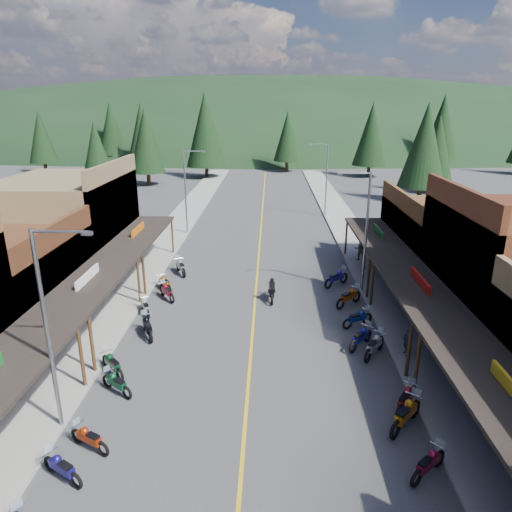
# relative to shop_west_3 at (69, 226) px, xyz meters

# --- Properties ---
(ground) EXTENTS (220.00, 220.00, 0.00)m
(ground) POSITION_rel_shop_west_3_xyz_m (13.78, -11.30, -3.52)
(ground) COLOR #38383A
(ground) RESTS_ON ground
(centerline) EXTENTS (0.15, 90.00, 0.01)m
(centerline) POSITION_rel_shop_west_3_xyz_m (13.78, 8.70, -3.51)
(centerline) COLOR gold
(centerline) RESTS_ON ground
(sidewalk_west) EXTENTS (3.40, 94.00, 0.15)m
(sidewalk_west) POSITION_rel_shop_west_3_xyz_m (5.08, 8.70, -3.44)
(sidewalk_west) COLOR gray
(sidewalk_west) RESTS_ON ground
(sidewalk_east) EXTENTS (3.40, 94.00, 0.15)m
(sidewalk_east) POSITION_rel_shop_west_3_xyz_m (22.48, 8.70, -3.44)
(sidewalk_east) COLOR gray
(sidewalk_east) RESTS_ON ground
(shop_west_3) EXTENTS (10.90, 10.20, 8.20)m
(shop_west_3) POSITION_rel_shop_west_3_xyz_m (0.00, 0.00, 0.00)
(shop_west_3) COLOR brown
(shop_west_3) RESTS_ON ground
(shop_east_3) EXTENTS (10.90, 10.20, 6.20)m
(shop_east_3) POSITION_rel_shop_west_3_xyz_m (27.54, 0.00, -0.99)
(shop_east_3) COLOR #4C2D16
(shop_east_3) RESTS_ON ground
(streetlight_0) EXTENTS (2.16, 0.18, 8.00)m
(streetlight_0) POSITION_rel_shop_west_3_xyz_m (6.83, -17.30, 0.94)
(streetlight_0) COLOR gray
(streetlight_0) RESTS_ON ground
(streetlight_1) EXTENTS (2.16, 0.18, 8.00)m
(streetlight_1) POSITION_rel_shop_west_3_xyz_m (6.83, 10.70, 0.94)
(streetlight_1) COLOR gray
(streetlight_1) RESTS_ON ground
(streetlight_2) EXTENTS (2.16, 0.18, 8.00)m
(streetlight_2) POSITION_rel_shop_west_3_xyz_m (20.74, -3.30, 0.94)
(streetlight_2) COLOR gray
(streetlight_2) RESTS_ON ground
(streetlight_3) EXTENTS (2.16, 0.18, 8.00)m
(streetlight_3) POSITION_rel_shop_west_3_xyz_m (20.74, 18.70, 0.94)
(streetlight_3) COLOR gray
(streetlight_3) RESTS_ON ground
(ridge_hill) EXTENTS (310.00, 140.00, 60.00)m
(ridge_hill) POSITION_rel_shop_west_3_xyz_m (13.78, 123.70, -3.52)
(ridge_hill) COLOR black
(ridge_hill) RESTS_ON ground
(pine_0) EXTENTS (5.04, 5.04, 11.00)m
(pine_0) POSITION_rel_shop_west_3_xyz_m (-26.22, 50.70, 2.96)
(pine_0) COLOR black
(pine_0) RESTS_ON ground
(pine_1) EXTENTS (5.88, 5.88, 12.50)m
(pine_1) POSITION_rel_shop_west_3_xyz_m (-10.22, 58.70, 3.72)
(pine_1) COLOR black
(pine_1) RESTS_ON ground
(pine_2) EXTENTS (6.72, 6.72, 14.00)m
(pine_2) POSITION_rel_shop_west_3_xyz_m (3.78, 46.70, 4.47)
(pine_2) COLOR black
(pine_2) RESTS_ON ground
(pine_3) EXTENTS (5.04, 5.04, 11.00)m
(pine_3) POSITION_rel_shop_west_3_xyz_m (17.78, 54.70, 2.96)
(pine_3) COLOR black
(pine_3) RESTS_ON ground
(pine_4) EXTENTS (5.88, 5.88, 12.50)m
(pine_4) POSITION_rel_shop_west_3_xyz_m (31.78, 48.70, 3.72)
(pine_4) COLOR black
(pine_4) RESTS_ON ground
(pine_5) EXTENTS (6.72, 6.72, 14.00)m
(pine_5) POSITION_rel_shop_west_3_xyz_m (47.78, 60.70, 4.47)
(pine_5) COLOR black
(pine_5) RESTS_ON ground
(pine_7) EXTENTS (5.88, 5.88, 12.50)m
(pine_7) POSITION_rel_shop_west_3_xyz_m (-18.22, 64.70, 3.72)
(pine_7) COLOR black
(pine_7) RESTS_ON ground
(pine_8) EXTENTS (4.48, 4.48, 10.00)m
(pine_8) POSITION_rel_shop_west_3_xyz_m (-8.22, 28.70, 2.46)
(pine_8) COLOR black
(pine_8) RESTS_ON ground
(pine_9) EXTENTS (4.93, 4.93, 10.80)m
(pine_9) POSITION_rel_shop_west_3_xyz_m (37.78, 33.70, 2.86)
(pine_9) COLOR black
(pine_9) RESTS_ON ground
(pine_10) EXTENTS (5.38, 5.38, 11.60)m
(pine_10) POSITION_rel_shop_west_3_xyz_m (-4.22, 38.70, 3.27)
(pine_10) COLOR black
(pine_10) RESTS_ON ground
(pine_11) EXTENTS (5.82, 5.82, 12.40)m
(pine_11) POSITION_rel_shop_west_3_xyz_m (33.78, 26.70, 3.67)
(pine_11) COLOR black
(pine_11) RESTS_ON ground
(bike_west_4) EXTENTS (1.95, 1.50, 1.08)m
(bike_west_4) POSITION_rel_shop_west_3_xyz_m (7.87, -19.88, -2.98)
(bike_west_4) COLOR navy
(bike_west_4) RESTS_ON ground
(bike_west_5) EXTENTS (1.93, 1.42, 1.06)m
(bike_west_5) POSITION_rel_shop_west_3_xyz_m (8.24, -18.45, -2.99)
(bike_west_5) COLOR #9B2B0B
(bike_west_5) RESTS_ON ground
(bike_west_6) EXTENTS (1.93, 1.64, 1.10)m
(bike_west_6) POSITION_rel_shop_west_3_xyz_m (8.12, -15.05, -2.97)
(bike_west_6) COLOR #0C3F25
(bike_west_6) RESTS_ON ground
(bike_west_7) EXTENTS (1.90, 1.97, 1.17)m
(bike_west_7) POSITION_rel_shop_west_3_xyz_m (7.47, -13.60, -2.93)
(bike_west_7) COLOR #0A361E
(bike_west_7) RESTS_ON ground
(bike_west_8) EXTENTS (1.60, 2.27, 1.24)m
(bike_west_8) POSITION_rel_shop_west_3_xyz_m (8.14, -9.89, -2.90)
(bike_west_8) COLOR black
(bike_west_8) RESTS_ON ground
(bike_west_9) EXTENTS (1.43, 1.98, 1.09)m
(bike_west_9) POSITION_rel_shop_west_3_xyz_m (7.31, -7.20, -2.98)
(bike_west_9) COLOR #A0A1A5
(bike_west_9) RESTS_ON ground
(bike_west_10) EXTENTS (1.74, 2.04, 1.16)m
(bike_west_10) POSITION_rel_shop_west_3_xyz_m (8.12, -4.95, -2.94)
(bike_west_10) COLOR maroon
(bike_west_10) RESTS_ON ground
(bike_west_11) EXTENTS (1.66, 2.02, 1.14)m
(bike_west_11) POSITION_rel_shop_west_3_xyz_m (7.67, -3.45, -2.95)
(bike_west_11) COLOR #AE4B0C
(bike_west_11) RESTS_ON ground
(bike_west_12) EXTENTS (1.62, 2.30, 1.25)m
(bike_west_12) POSITION_rel_shop_west_3_xyz_m (8.14, -0.33, -2.89)
(bike_west_12) COLOR gray
(bike_west_12) RESTS_ON ground
(bike_east_4) EXTENTS (1.89, 1.77, 1.11)m
(bike_east_4) POSITION_rel_shop_west_3_xyz_m (20.06, -19.34, -2.96)
(bike_east_4) COLOR maroon
(bike_east_4) RESTS_ON ground
(bike_east_5) EXTENTS (2.13, 2.28, 1.34)m
(bike_east_5) POSITION_rel_shop_west_3_xyz_m (19.99, -16.89, -2.85)
(bike_east_5) COLOR #B5660C
(bike_east_5) RESTS_ON ground
(bike_east_6) EXTENTS (1.70, 2.07, 1.16)m
(bike_east_6) POSITION_rel_shop_west_3_xyz_m (20.28, -15.83, -2.94)
(bike_east_6) COLOR maroon
(bike_east_6) RESTS_ON ground
(bike_east_7) EXTENTS (1.88, 2.26, 1.27)m
(bike_east_7) POSITION_rel_shop_west_3_xyz_m (19.93, -11.56, -2.88)
(bike_east_7) COLOR #939297
(bike_east_7) RESTS_ON ground
(bike_east_8) EXTENTS (1.90, 2.08, 1.21)m
(bike_east_8) POSITION_rel_shop_west_3_xyz_m (19.42, -10.70, -2.91)
(bike_east_8) COLOR navy
(bike_east_8) RESTS_ON ground
(bike_east_9) EXTENTS (2.07, 1.57, 1.14)m
(bike_east_9) POSITION_rel_shop_west_3_xyz_m (19.67, -8.39, -2.95)
(bike_east_9) COLOR navy
(bike_east_9) RESTS_ON ground
(bike_east_10) EXTENTS (2.17, 2.11, 1.30)m
(bike_east_10) POSITION_rel_shop_west_3_xyz_m (19.63, -5.58, -2.87)
(bike_east_10) COLOR #AA440C
(bike_east_10) RESTS_ON ground
(bike_east_11) EXTENTS (2.22, 2.12, 1.31)m
(bike_east_11) POSITION_rel_shop_west_3_xyz_m (19.31, -2.30, -2.86)
(bike_east_11) COLOR navy
(bike_east_11) RESTS_ON ground
(rider_on_bike) EXTENTS (0.75, 2.11, 1.60)m
(rider_on_bike) POSITION_rel_shop_west_3_xyz_m (14.85, -4.86, -2.88)
(rider_on_bike) COLOR black
(rider_on_bike) RESTS_ON ground
(pedestrian_east_a) EXTENTS (0.50, 0.67, 1.66)m
(pedestrian_east_a) POSITION_rel_shop_west_3_xyz_m (21.51, -11.64, -2.54)
(pedestrian_east_a) COLOR #262234
(pedestrian_east_a) RESTS_ON sidewalk_east
(pedestrian_east_b) EXTENTS (0.96, 0.64, 1.84)m
(pedestrian_east_b) POSITION_rel_shop_west_3_xyz_m (21.85, 3.03, -2.45)
(pedestrian_east_b) COLOR brown
(pedestrian_east_b) RESTS_ON sidewalk_east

